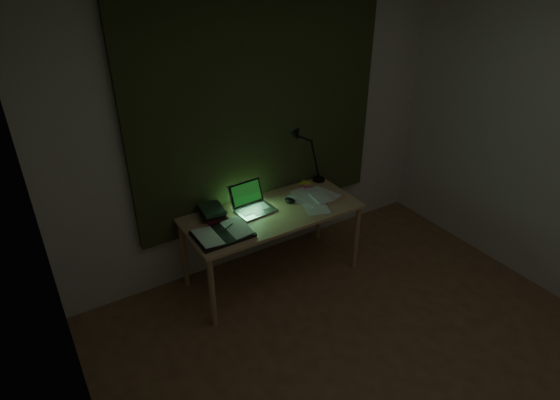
# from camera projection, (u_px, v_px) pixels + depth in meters

# --- Properties ---
(wall_back) EXTENTS (3.50, 0.00, 2.50)m
(wall_back) POSITION_uv_depth(u_px,v_px,m) (259.00, 124.00, 3.82)
(wall_back) COLOR beige
(wall_back) RESTS_ON ground
(curtain) EXTENTS (2.20, 0.06, 2.00)m
(curtain) POSITION_uv_depth(u_px,v_px,m) (261.00, 102.00, 3.69)
(curtain) COLOR #30371B
(curtain) RESTS_ON wall_back
(desk) EXTENTS (1.43, 0.63, 0.65)m
(desk) POSITION_uv_depth(u_px,v_px,m) (273.00, 245.00, 3.93)
(desk) COLOR tan
(desk) RESTS_ON floor
(laptop) EXTENTS (0.32, 0.36, 0.21)m
(laptop) POSITION_uv_depth(u_px,v_px,m) (255.00, 200.00, 3.72)
(laptop) COLOR silver
(laptop) RESTS_ON desk
(open_textbook) EXTENTS (0.42, 0.30, 0.04)m
(open_textbook) POSITION_uv_depth(u_px,v_px,m) (223.00, 233.00, 3.46)
(open_textbook) COLOR silver
(open_textbook) RESTS_ON desk
(book_stack) EXTENTS (0.21, 0.24, 0.09)m
(book_stack) POSITION_uv_depth(u_px,v_px,m) (213.00, 212.00, 3.68)
(book_stack) COLOR silver
(book_stack) RESTS_ON desk
(loose_papers) EXTENTS (0.39, 0.40, 0.02)m
(loose_papers) POSITION_uv_depth(u_px,v_px,m) (315.00, 198.00, 3.94)
(loose_papers) COLOR silver
(loose_papers) RESTS_ON desk
(mouse) EXTENTS (0.09, 0.12, 0.04)m
(mouse) POSITION_uv_depth(u_px,v_px,m) (290.00, 200.00, 3.89)
(mouse) COLOR black
(mouse) RESTS_ON desk
(sticky_yellow) EXTENTS (0.10, 0.10, 0.02)m
(sticky_yellow) POSITION_uv_depth(u_px,v_px,m) (305.00, 184.00, 4.18)
(sticky_yellow) COLOR #F1FF35
(sticky_yellow) RESTS_ON desk
(sticky_pink) EXTENTS (0.08, 0.08, 0.02)m
(sticky_pink) POSITION_uv_depth(u_px,v_px,m) (306.00, 186.00, 4.14)
(sticky_pink) COLOR #D85483
(sticky_pink) RESTS_ON desk
(desk_lamp) EXTENTS (0.44, 0.37, 0.59)m
(desk_lamp) POSITION_uv_depth(u_px,v_px,m) (320.00, 151.00, 4.11)
(desk_lamp) COLOR black
(desk_lamp) RESTS_ON desk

